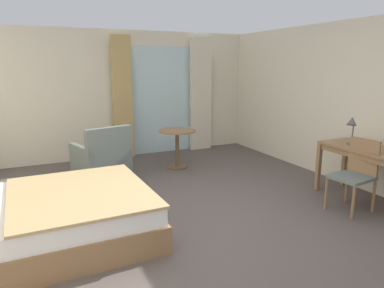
{
  "coord_description": "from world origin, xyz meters",
  "views": [
    {
      "loc": [
        -1.74,
        -3.48,
        1.87
      ],
      "look_at": [
        0.25,
        0.72,
        0.82
      ],
      "focal_mm": 32.99,
      "sensor_mm": 36.0,
      "label": 1
    }
  ],
  "objects_px": {
    "round_cafe_table": "(177,140)",
    "desk_lamp": "(352,124)",
    "armchair_by_window": "(102,157)",
    "desk_chair": "(356,171)",
    "writing_desk": "(377,156)",
    "bed": "(40,220)"
  },
  "relations": [
    {
      "from": "round_cafe_table",
      "to": "desk_lamp",
      "type": "bearing_deg",
      "value": -57.05
    },
    {
      "from": "armchair_by_window",
      "to": "round_cafe_table",
      "type": "distance_m",
      "value": 1.37
    },
    {
      "from": "desk_chair",
      "to": "desk_lamp",
      "type": "relative_size",
      "value": 2.14
    },
    {
      "from": "writing_desk",
      "to": "round_cafe_table",
      "type": "bearing_deg",
      "value": 122.14
    },
    {
      "from": "desk_lamp",
      "to": "bed",
      "type": "bearing_deg",
      "value": 174.04
    },
    {
      "from": "writing_desk",
      "to": "armchair_by_window",
      "type": "relative_size",
      "value": 1.59
    },
    {
      "from": "round_cafe_table",
      "to": "desk_chair",
      "type": "bearing_deg",
      "value": -64.14
    },
    {
      "from": "writing_desk",
      "to": "desk_chair",
      "type": "relative_size",
      "value": 1.64
    },
    {
      "from": "desk_chair",
      "to": "desk_lamp",
      "type": "bearing_deg",
      "value": 54.82
    },
    {
      "from": "desk_chair",
      "to": "desk_lamp",
      "type": "distance_m",
      "value": 0.69
    },
    {
      "from": "writing_desk",
      "to": "armchair_by_window",
      "type": "distance_m",
      "value": 4.18
    },
    {
      "from": "bed",
      "to": "round_cafe_table",
      "type": "bearing_deg",
      "value": 39.76
    },
    {
      "from": "bed",
      "to": "round_cafe_table",
      "type": "xyz_separation_m",
      "value": [
        2.43,
        2.02,
        0.25
      ]
    },
    {
      "from": "desk_lamp",
      "to": "armchair_by_window",
      "type": "height_order",
      "value": "desk_lamp"
    },
    {
      "from": "desk_lamp",
      "to": "round_cafe_table",
      "type": "height_order",
      "value": "desk_lamp"
    },
    {
      "from": "writing_desk",
      "to": "bed",
      "type": "bearing_deg",
      "value": 169.97
    },
    {
      "from": "desk_chair",
      "to": "writing_desk",
      "type": "bearing_deg",
      "value": 2.58
    },
    {
      "from": "bed",
      "to": "armchair_by_window",
      "type": "distance_m",
      "value": 2.33
    },
    {
      "from": "writing_desk",
      "to": "armchair_by_window",
      "type": "bearing_deg",
      "value": 137.82
    },
    {
      "from": "desk_chair",
      "to": "desk_lamp",
      "type": "xyz_separation_m",
      "value": [
        0.24,
        0.34,
        0.55
      ]
    },
    {
      "from": "writing_desk",
      "to": "desk_lamp",
      "type": "bearing_deg",
      "value": 115.49
    },
    {
      "from": "bed",
      "to": "writing_desk",
      "type": "relative_size",
      "value": 1.48
    }
  ]
}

